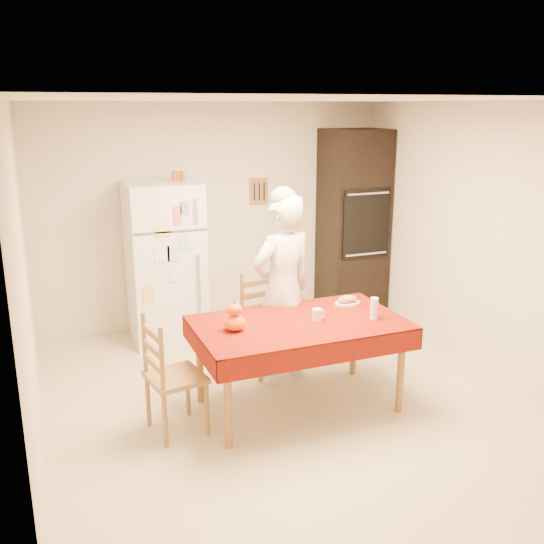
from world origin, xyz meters
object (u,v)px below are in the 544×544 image
refrigerator (165,263)px  wine_glass (374,308)px  chair_far (264,319)px  seated_woman (283,290)px  oven_cabinet (353,223)px  bread_plate (347,303)px  chair_left (168,372)px  pumpkin_lower (235,323)px  dining_table (299,329)px  coffee_mug (317,315)px

refrigerator → wine_glass: bearing=-58.8°
chair_far → seated_woman: bearing=-85.8°
oven_cabinet → chair_far: oven_cabinet is taller
seated_woman → wine_glass: 0.87m
seated_woman → bread_plate: bearing=135.5°
oven_cabinet → wine_glass: size_ratio=12.50×
chair_left → bread_plate: (1.67, 0.26, 0.26)m
oven_cabinet → bread_plate: size_ratio=9.17×
refrigerator → seated_woman: 1.62m
chair_left → pumpkin_lower: bearing=-97.5°
seated_woman → pumpkin_lower: 0.82m
chair_far → wine_glass: bearing=-67.5°
chair_far → pumpkin_lower: bearing=-133.6°
chair_left → bread_plate: size_ratio=3.96×
chair_left → wine_glass: chair_left is taller
chair_far → chair_left: size_ratio=1.00×
chair_left → pumpkin_lower: chair_left is taller
oven_cabinet → pumpkin_lower: 2.95m
refrigerator → pumpkin_lower: size_ratio=9.90×
dining_table → refrigerator: bearing=109.0°
pumpkin_lower → bread_plate: 1.15m
chair_far → bread_plate: 0.85m
chair_far → pumpkin_lower: size_ratio=5.53×
pumpkin_lower → wine_glass: 1.17m
wine_glass → dining_table: bearing=165.5°
refrigerator → coffee_mug: size_ratio=17.00×
seated_woman → pumpkin_lower: seated_woman is taller
chair_far → chair_left: 1.38m
seated_woman → pumpkin_lower: bearing=25.4°
seated_woman → coffee_mug: seated_woman is taller
refrigerator → chair_far: bearing=-59.1°
dining_table → seated_woman: seated_woman is taller
chair_left → coffee_mug: chair_left is taller
refrigerator → chair_left: size_ratio=1.79×
oven_cabinet → bread_plate: (-1.02, -1.76, -0.33)m
coffee_mug → bread_plate: (0.43, 0.28, -0.04)m
refrigerator → wine_glass: 2.48m
refrigerator → bread_plate: 2.13m
refrigerator → seated_woman: size_ratio=0.98×
chair_far → pumpkin_lower: (-0.56, -0.81, 0.32)m
wine_glass → oven_cabinet: bearing=65.3°
dining_table → bread_plate: size_ratio=7.08×
refrigerator → chair_far: 1.38m
chair_left → pumpkin_lower: size_ratio=5.53×
oven_cabinet → seated_woman: oven_cabinet is taller
refrigerator → oven_cabinet: size_ratio=0.77×
refrigerator → bread_plate: size_ratio=7.08×
bread_plate → dining_table: bearing=-157.0°
wine_glass → bread_plate: wine_glass is taller
refrigerator → dining_table: (0.68, -1.96, -0.16)m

